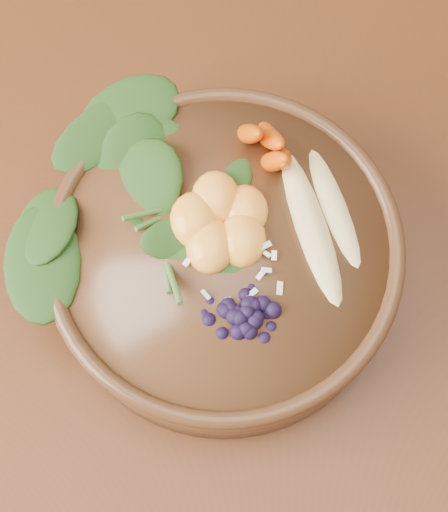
{
  "coord_description": "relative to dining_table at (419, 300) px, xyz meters",
  "views": [
    {
      "loc": [
        -0.18,
        -0.2,
        1.32
      ],
      "look_at": [
        -0.19,
        -0.01,
        0.8
      ],
      "focal_mm": 50.0,
      "sensor_mm": 36.0,
      "label": 1
    }
  ],
  "objects": [
    {
      "name": "banana_halves",
      "position": [
        -0.12,
        0.01,
        0.18
      ],
      "size": [
        0.09,
        0.16,
        0.03
      ],
      "rotation": [
        0.0,
        0.0,
        0.27
      ],
      "color": "#E0CC84",
      "rests_on": "stoneware_bowl"
    },
    {
      "name": "dining_table",
      "position": [
        0.0,
        0.0,
        0.0
      ],
      "size": [
        1.6,
        0.9,
        0.75
      ],
      "color": "#331C0C",
      "rests_on": "ground"
    },
    {
      "name": "stoneware_bowl",
      "position": [
        -0.19,
        -0.01,
        0.13
      ],
      "size": [
        0.33,
        0.33,
        0.07
      ],
      "primitive_type": "cylinder",
      "rotation": [
        0.0,
        0.0,
        0.27
      ],
      "color": "#4B2E18",
      "rests_on": "dining_table"
    },
    {
      "name": "blueberry_pile",
      "position": [
        -0.17,
        -0.06,
        0.18
      ],
      "size": [
        0.15,
        0.12,
        0.04
      ],
      "primitive_type": null,
      "rotation": [
        0.0,
        0.0,
        0.27
      ],
      "color": "black",
      "rests_on": "stoneware_bowl"
    },
    {
      "name": "mandarin_cluster",
      "position": [
        -0.19,
        0.01,
        0.18
      ],
      "size": [
        0.1,
        0.1,
        0.03
      ],
      "primitive_type": null,
      "rotation": [
        0.0,
        0.0,
        0.27
      ],
      "color": "orange",
      "rests_on": "stoneware_bowl"
    },
    {
      "name": "ground",
      "position": [
        0.0,
        0.0,
        -0.66
      ],
      "size": [
        4.0,
        4.0,
        0.0
      ],
      "primitive_type": "plane",
      "color": "#381E0F",
      "rests_on": "ground"
    },
    {
      "name": "carrot_cluster",
      "position": [
        -0.16,
        0.07,
        0.2
      ],
      "size": [
        0.07,
        0.07,
        0.08
      ],
      "primitive_type": null,
      "rotation": [
        0.0,
        0.0,
        0.27
      ],
      "color": "#D34803",
      "rests_on": "stoneware_bowl"
    },
    {
      "name": "kale_heap",
      "position": [
        -0.25,
        0.03,
        0.19
      ],
      "size": [
        0.21,
        0.2,
        0.04
      ],
      "primitive_type": null,
      "rotation": [
        0.0,
        0.0,
        0.27
      ],
      "color": "#204015",
      "rests_on": "stoneware_bowl"
    },
    {
      "name": "coconut_flakes",
      "position": [
        -0.18,
        -0.03,
        0.17
      ],
      "size": [
        0.1,
        0.09,
        0.01
      ],
      "primitive_type": null,
      "rotation": [
        0.0,
        0.0,
        0.27
      ],
      "color": "white",
      "rests_on": "stoneware_bowl"
    }
  ]
}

